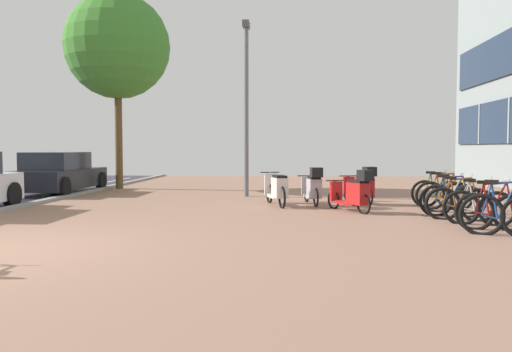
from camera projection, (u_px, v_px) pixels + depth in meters
ground at (87, 255)px, 7.18m from camera, size 21.00×40.00×0.13m
bicycle_rack_00 at (503, 215)px, 8.57m from camera, size 1.31×0.60×1.02m
bicycle_rack_01 at (493, 211)px, 9.18m from camera, size 1.32×0.47×0.97m
bicycle_rack_02 at (479, 207)px, 9.80m from camera, size 1.27×0.54×0.96m
bicycle_rack_03 at (460, 204)px, 10.42m from camera, size 1.32×0.56×0.97m
bicycle_rack_04 at (452, 201)px, 11.04m from camera, size 1.32×0.55×0.97m
bicycle_rack_05 at (452, 198)px, 11.64m from camera, size 1.22×0.63×0.94m
bicycle_rack_06 at (444, 195)px, 12.26m from camera, size 1.30×0.51×0.97m
bicycle_rack_07 at (437, 193)px, 12.88m from camera, size 1.22×0.59×0.96m
scooter_near at (277, 189)px, 13.03m from camera, size 0.75×1.81×0.86m
scooter_mid at (354, 193)px, 11.75m from camera, size 1.00×1.47×1.01m
scooter_far at (313, 188)px, 13.24m from camera, size 0.61×1.66×1.01m
scooter_extra at (362, 187)px, 13.49m from camera, size 0.82×1.75×1.02m
parked_car_far at (58, 174)px, 16.79m from camera, size 1.88×4.07×1.34m
lamp_post at (246, 99)px, 15.48m from camera, size 0.20×0.52×5.27m
street_tree at (117, 47)px, 18.33m from camera, size 3.74×3.74×6.99m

